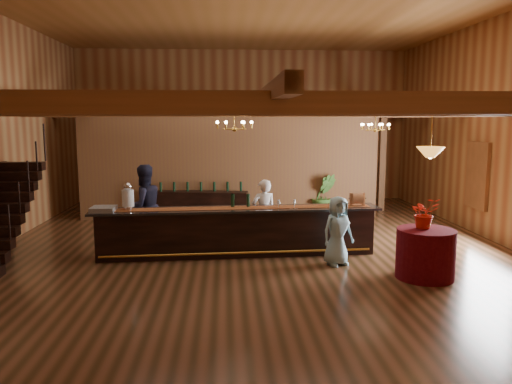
{
  "coord_description": "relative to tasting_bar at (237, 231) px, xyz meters",
  "views": [
    {
      "loc": [
        -0.63,
        -11.57,
        3.0
      ],
      "look_at": [
        0.1,
        0.51,
        1.23
      ],
      "focal_mm": 35.0,
      "sensor_mm": 36.0,
      "label": 1
    }
  ],
  "objects": [
    {
      "name": "raffle_drum",
      "position": [
        2.71,
        0.09,
        0.7
      ],
      "size": [
        0.34,
        0.24,
        0.3
      ],
      "color": "#A7633D",
      "rests_on": "tasting_bar"
    },
    {
      "name": "ceiling",
      "position": [
        0.39,
        0.73,
        4.96
      ],
      "size": [
        14.0,
        14.0,
        0.0
      ],
      "primitive_type": "plane",
      "rotation": [
        3.14,
        0.0,
        0.0
      ],
      "color": "#9C622F",
      "rests_on": "wall_back"
    },
    {
      "name": "floor_plant",
      "position": [
        2.75,
        4.1,
        0.14
      ],
      "size": [
        0.75,
        0.6,
        1.36
      ],
      "primitive_type": "imported",
      "rotation": [
        0.0,
        0.0,
        -0.0
      ],
      "color": "#356222",
      "rests_on": "floor"
    },
    {
      "name": "staff_second",
      "position": [
        -2.17,
        0.8,
        0.44
      ],
      "size": [
        1.21,
        1.16,
        1.96
      ],
      "primitive_type": "imported",
      "rotation": [
        0.0,
        0.0,
        3.75
      ],
      "color": "#1E1E34",
      "rests_on": "floor"
    },
    {
      "name": "wall_back",
      "position": [
        0.39,
        7.73,
        2.21
      ],
      "size": [
        12.0,
        0.1,
        5.5
      ],
      "primitive_type": "cube",
      "color": "#9F713E",
      "rests_on": "floor"
    },
    {
      "name": "staircase",
      "position": [
        -5.06,
        -0.01,
        0.46
      ],
      "size": [
        1.0,
        2.8,
        2.0
      ],
      "color": "black",
      "rests_on": "floor"
    },
    {
      "name": "table_flowers",
      "position": [
        3.52,
        -1.75,
        0.7
      ],
      "size": [
        0.6,
        0.54,
        0.59
      ],
      "primitive_type": "imported",
      "rotation": [
        0.0,
        0.0,
        0.16
      ],
      "color": "red",
      "rests_on": "round_table"
    },
    {
      "name": "partition_wall",
      "position": [
        -0.11,
        4.23,
        1.01
      ],
      "size": [
        9.0,
        0.18,
        3.1
      ],
      "primitive_type": "cube",
      "color": "brown",
      "rests_on": "floor"
    },
    {
      "name": "chandelier_left",
      "position": [
        -0.04,
        0.37,
        2.34
      ],
      "size": [
        0.8,
        0.8,
        0.47
      ],
      "color": "gold",
      "rests_on": "beam_grid"
    },
    {
      "name": "round_table",
      "position": [
        3.53,
        -1.85,
        -0.07
      ],
      "size": [
        1.09,
        1.09,
        0.94
      ],
      "primitive_type": "cylinder",
      "color": "#5A0911",
      "rests_on": "floor"
    },
    {
      "name": "backbar_shelf",
      "position": [
        -1.18,
        3.87,
        -0.09
      ],
      "size": [
        3.2,
        0.97,
        0.89
      ],
      "primitive_type": "cube",
      "rotation": [
        0.0,
        0.0,
        -0.15
      ],
      "color": "black",
      "rests_on": "floor"
    },
    {
      "name": "window_right_back",
      "position": [
        6.34,
        1.73,
        1.01
      ],
      "size": [
        0.12,
        1.05,
        1.75
      ],
      "primitive_type": "cube",
      "color": "white",
      "rests_on": "wall_right"
    },
    {
      "name": "beam_grid",
      "position": [
        0.39,
        1.24,
        2.7
      ],
      "size": [
        11.9,
        13.9,
        0.39
      ],
      "color": "brown",
      "rests_on": "wall_left"
    },
    {
      "name": "table_vase",
      "position": [
        3.52,
        -1.8,
        0.57
      ],
      "size": [
        0.17,
        0.17,
        0.33
      ],
      "primitive_type": "imported",
      "rotation": [
        0.0,
        0.0,
        -0.03
      ],
      "color": "gold",
      "rests_on": "round_table"
    },
    {
      "name": "tasting_bar",
      "position": [
        0.0,
        0.0,
        0.0
      ],
      "size": [
        6.39,
        1.14,
        1.07
      ],
      "rotation": [
        0.0,
        0.0,
        0.05
      ],
      "color": "black",
      "rests_on": "floor"
    },
    {
      "name": "glass_rack_tray",
      "position": [
        -2.86,
        -0.2,
        0.57
      ],
      "size": [
        0.5,
        0.5,
        0.1
      ],
      "primitive_type": "cube",
      "color": "gray",
      "rests_on": "tasting_bar"
    },
    {
      "name": "support_posts",
      "position": [
        0.39,
        0.23,
        1.06
      ],
      "size": [
        9.2,
        10.2,
        3.2
      ],
      "color": "brown",
      "rests_on": "floor"
    },
    {
      "name": "chandelier_right",
      "position": [
        3.83,
        2.59,
        2.27
      ],
      "size": [
        0.8,
        0.8,
        0.55
      ],
      "color": "gold",
      "rests_on": "beam_grid"
    },
    {
      "name": "wall_front",
      "position": [
        0.39,
        -6.27,
        2.21
      ],
      "size": [
        12.0,
        0.1,
        5.5
      ],
      "primitive_type": "cube",
      "color": "#9F713E",
      "rests_on": "floor"
    },
    {
      "name": "bar_bottle_1",
      "position": [
        -0.09,
        0.12,
        0.67
      ],
      "size": [
        0.07,
        0.07,
        0.3
      ],
      "primitive_type": "cylinder",
      "color": "black",
      "rests_on": "tasting_bar"
    },
    {
      "name": "beverage_dispenser",
      "position": [
        -2.36,
        -0.07,
        0.81
      ],
      "size": [
        0.26,
        0.26,
        0.6
      ],
      "color": "silver",
      "rests_on": "tasting_bar"
    },
    {
      "name": "bartender",
      "position": [
        0.64,
        0.66,
        0.27
      ],
      "size": [
        0.66,
        0.51,
        1.62
      ],
      "primitive_type": "imported",
      "rotation": [
        0.0,
        0.0,
        3.38
      ],
      "color": "white",
      "rests_on": "floor"
    },
    {
      "name": "pendant_lamp",
      "position": [
        3.53,
        -1.85,
        1.86
      ],
      "size": [
        0.52,
        0.52,
        0.9
      ],
      "color": "gold",
      "rests_on": "beam_grid"
    },
    {
      "name": "floor",
      "position": [
        0.39,
        0.73,
        -0.54
      ],
      "size": [
        14.0,
        14.0,
        0.0
      ],
      "primitive_type": "plane",
      "color": "brown",
      "rests_on": "ground"
    },
    {
      "name": "bar_bottle_2",
      "position": [
        0.25,
        0.14,
        0.67
      ],
      "size": [
        0.07,
        0.07,
        0.3
      ],
      "primitive_type": "cylinder",
      "color": "black",
      "rests_on": "tasting_bar"
    },
    {
      "name": "wall_right",
      "position": [
        6.39,
        0.73,
        2.21
      ],
      "size": [
        0.1,
        14.0,
        5.5
      ],
      "primitive_type": "cube",
      "color": "#9F713E",
      "rests_on": "floor"
    },
    {
      "name": "backroom_boxes",
      "position": [
        0.1,
        6.23,
        -0.01
      ],
      "size": [
        4.1,
        0.6,
        1.1
      ],
      "color": "black",
      "rests_on": "floor"
    },
    {
      "name": "bar_bottle_0",
      "position": [
        -0.1,
        0.12,
        0.67
      ],
      "size": [
        0.07,
        0.07,
        0.3
      ],
      "primitive_type": "cylinder",
      "color": "black",
      "rests_on": "tasting_bar"
    },
    {
      "name": "guest",
      "position": [
        2.05,
        -0.89,
        0.18
      ],
      "size": [
        0.83,
        0.7,
        1.44
      ],
      "primitive_type": "imported",
      "rotation": [
        0.0,
        0.0,
        0.4
      ],
      "color": "#8EC1D2",
      "rests_on": "floor"
    }
  ]
}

